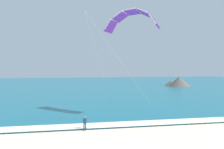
% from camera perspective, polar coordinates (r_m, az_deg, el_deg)
% --- Properties ---
extents(sea, '(200.00, 120.00, 0.20)m').
position_cam_1_polar(sea, '(86.75, -8.46, -2.86)').
color(sea, '#146075').
rests_on(sea, ground).
extents(surf_foam, '(200.00, 2.45, 0.04)m').
position_cam_1_polar(surf_foam, '(28.49, -4.80, -12.98)').
color(surf_foam, white).
rests_on(surf_foam, sea).
extents(surfboard, '(0.57, 1.44, 0.09)m').
position_cam_1_polar(surfboard, '(27.29, -7.02, -14.09)').
color(surfboard, white).
rests_on(surfboard, ground).
extents(kitesurfer, '(0.55, 0.55, 1.69)m').
position_cam_1_polar(kitesurfer, '(27.07, -7.04, -12.22)').
color(kitesurfer, '#143347').
rests_on(kitesurfer, ground).
extents(kite_primary, '(11.63, 11.37, 15.50)m').
position_cam_1_polar(kite_primary, '(36.23, 5.08, 14.36)').
color(kite_primary, purple).
extents(headland_right, '(9.13, 9.44, 3.70)m').
position_cam_1_polar(headland_right, '(86.43, 16.52, -1.88)').
color(headland_right, '#665B51').
rests_on(headland_right, ground).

